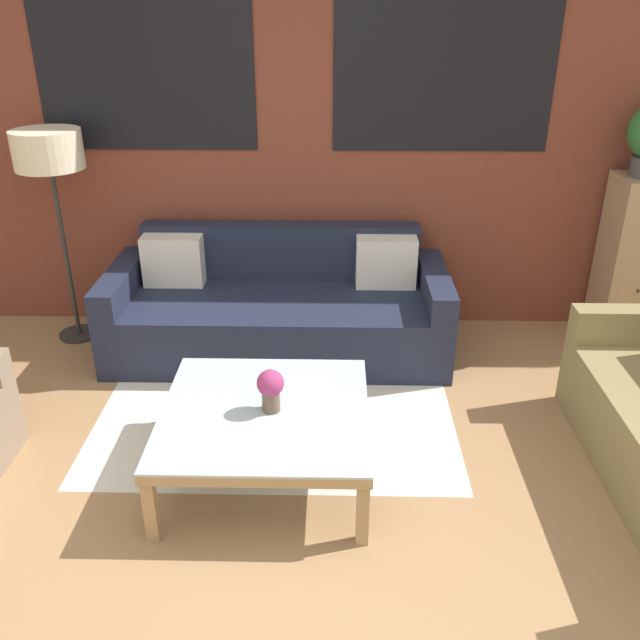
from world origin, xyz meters
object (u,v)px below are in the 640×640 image
object	(u,v)px
couch_dark	(279,311)
coffee_table	(265,418)
drawer_cabinet	(631,260)
flower_vase	(271,388)
floor_lamp	(49,158)

from	to	relation	value
couch_dark	coffee_table	xyz separation A→B (m)	(0.04, -1.35, 0.06)
drawer_cabinet	flower_vase	world-z (taller)	drawer_cabinet
coffee_table	floor_lamp	distance (m)	2.30
drawer_cabinet	coffee_table	bearing A→B (deg)	-145.90
couch_dark	floor_lamp	distance (m)	1.74
floor_lamp	drawer_cabinet	xyz separation A→B (m)	(3.80, 0.07, -0.68)
floor_lamp	drawer_cabinet	distance (m)	3.87
floor_lamp	flower_vase	size ratio (longest dim) A/B	6.60
couch_dark	flower_vase	world-z (taller)	couch_dark
couch_dark	coffee_table	size ratio (longest dim) A/B	2.21
coffee_table	drawer_cabinet	world-z (taller)	drawer_cabinet
drawer_cabinet	floor_lamp	bearing A→B (deg)	-178.88
couch_dark	floor_lamp	world-z (taller)	floor_lamp
couch_dark	floor_lamp	bearing A→B (deg)	174.08
coffee_table	couch_dark	bearing A→B (deg)	91.68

